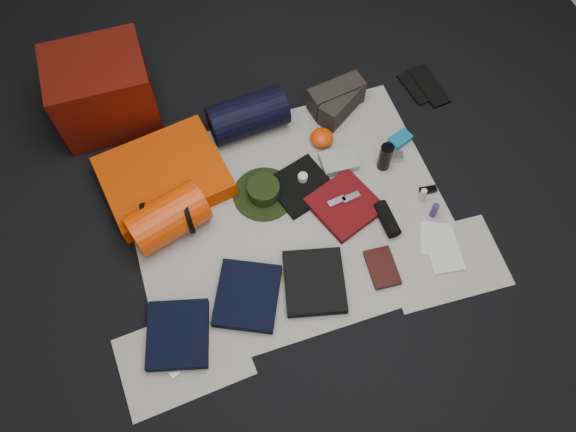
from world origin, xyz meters
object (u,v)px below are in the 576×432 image
object	(u,v)px
sleeping_pad	(164,177)
compact_camera	(394,156)
water_bottle	(385,157)
paperback_book	(382,268)
stuff_sack	(168,218)
red_cabinet	(103,91)
navy_duffel	(248,115)

from	to	relation	value
sleeping_pad	compact_camera	distance (m)	1.25
sleeping_pad	water_bottle	bearing A→B (deg)	-13.18
paperback_book	water_bottle	bearing A→B (deg)	70.86
stuff_sack	sleeping_pad	bearing A→B (deg)	83.52
sleeping_pad	paperback_book	size ratio (longest dim) A/B	3.01
red_cabinet	sleeping_pad	bearing A→B (deg)	-69.89
paperback_book	compact_camera	bearing A→B (deg)	65.72
navy_duffel	sleeping_pad	bearing A→B (deg)	-162.70
sleeping_pad	paperback_book	world-z (taller)	sleeping_pad
red_cabinet	navy_duffel	xyz separation A→B (m)	(0.72, -0.33, -0.10)
stuff_sack	navy_duffel	world-z (taller)	stuff_sack
navy_duffel	compact_camera	bearing A→B (deg)	-36.89
water_bottle	compact_camera	size ratio (longest dim) A/B	1.94
water_bottle	compact_camera	distance (m)	0.11
sleeping_pad	red_cabinet	bearing A→B (deg)	109.40
sleeping_pad	navy_duffel	bearing A→B (deg)	21.47
red_cabinet	paperback_book	size ratio (longest dim) A/B	2.51
stuff_sack	water_bottle	world-z (taller)	stuff_sack
sleeping_pad	navy_duffel	world-z (taller)	navy_duffel
navy_duffel	water_bottle	world-z (taller)	navy_duffel
stuff_sack	paperback_book	bearing A→B (deg)	-30.28
navy_duffel	stuff_sack	bearing A→B (deg)	-143.14
red_cabinet	paperback_book	world-z (taller)	red_cabinet
red_cabinet	sleeping_pad	xyz separation A→B (m)	(0.19, -0.54, -0.15)
water_bottle	red_cabinet	bearing A→B (deg)	148.90
navy_duffel	water_bottle	distance (m)	0.78
water_bottle	paperback_book	xyz separation A→B (m)	(-0.24, -0.56, -0.07)
sleeping_pad	water_bottle	world-z (taller)	water_bottle
compact_camera	sleeping_pad	bearing A→B (deg)	-172.87
red_cabinet	stuff_sack	xyz separation A→B (m)	(0.16, -0.82, -0.10)
stuff_sack	paperback_book	distance (m)	1.09
compact_camera	paperback_book	bearing A→B (deg)	-100.19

